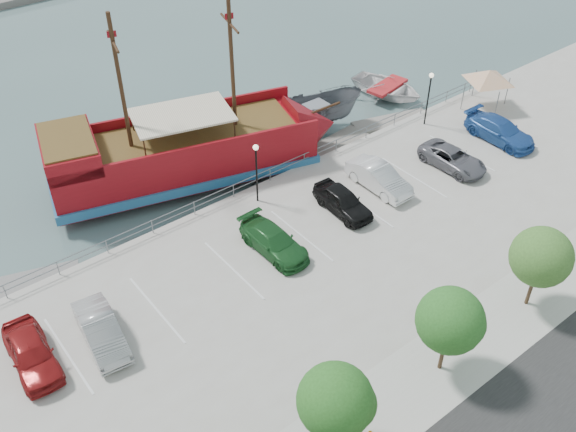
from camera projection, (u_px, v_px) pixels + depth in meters
ground at (321, 265)px, 38.65m from camera, size 160.00×160.00×0.00m
sidewalk at (453, 357)px, 31.86m from camera, size 100.00×4.00×0.05m
seawall_railing at (246, 185)px, 42.50m from camera, size 50.00×0.06×1.00m
pirate_ship at (204, 149)px, 44.64m from camera, size 21.43×10.93×13.26m
patrol_boat at (316, 114)px, 50.17m from camera, size 7.84×5.25×2.84m
speedboat at (387, 90)px, 54.82m from camera, size 5.82×7.24×1.33m
dock_west at (12, 290)px, 36.69m from camera, size 7.96×4.41×0.44m
dock_mid at (327, 150)px, 48.24m from camera, size 7.75×2.86×0.43m
dock_east at (392, 122)px, 51.60m from camera, size 6.74×3.66×0.37m
canopy_tent at (490, 70)px, 49.95m from camera, size 5.64×5.64×3.66m
lamp_post_mid at (256, 163)px, 40.20m from camera, size 0.36×0.36×4.28m
lamp_post_right at (429, 90)px, 47.94m from camera, size 0.36×0.36×4.28m
tree_c at (339, 401)px, 25.97m from camera, size 3.30×3.20×5.00m
tree_d at (453, 321)px, 29.36m from camera, size 3.30×3.20×5.00m
tree_e at (544, 258)px, 32.74m from camera, size 3.30×3.20×5.00m
parked_car_a at (31, 353)px, 31.06m from camera, size 2.25×4.94×1.64m
parked_car_b at (101, 331)px, 32.20m from camera, size 2.23×4.96×1.58m
parked_car_d at (274, 241)px, 37.70m from camera, size 2.20×5.09×1.46m
parked_car_e at (343, 201)px, 40.70m from camera, size 2.08×4.66×1.56m
parked_car_f at (379, 178)px, 42.63m from camera, size 1.74×4.99×1.65m
parked_car_g at (453, 159)px, 44.68m from camera, size 2.49×5.05×1.38m
parked_car_h at (500, 131)px, 47.41m from camera, size 2.28×5.58×1.62m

